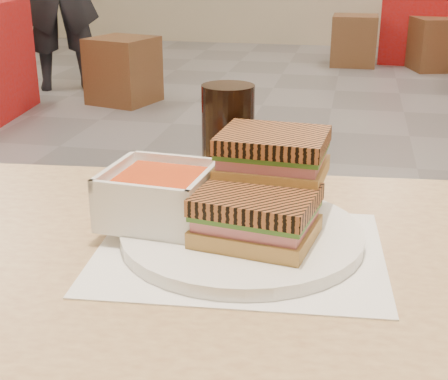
% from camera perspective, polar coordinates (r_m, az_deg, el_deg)
% --- Properties ---
extents(main_table, '(1.26, 0.80, 0.75)m').
position_cam_1_polar(main_table, '(0.76, -2.00, -15.31)').
color(main_table, tan).
rests_on(main_table, ground).
extents(tray_liner, '(0.35, 0.28, 0.00)m').
position_cam_1_polar(tray_liner, '(0.76, 1.36, -5.45)').
color(tray_liner, white).
rests_on(tray_liner, main_table).
extents(plate, '(0.29, 0.29, 0.02)m').
position_cam_1_polar(plate, '(0.78, 1.62, -3.98)').
color(plate, white).
rests_on(plate, tray_liner).
extents(soup_bowl, '(0.13, 0.13, 0.07)m').
position_cam_1_polar(soup_bowl, '(0.79, -5.77, -0.65)').
color(soup_bowl, white).
rests_on(soup_bowl, plate).
extents(panini_lower, '(0.15, 0.13, 0.06)m').
position_cam_1_polar(panini_lower, '(0.74, 2.87, -2.26)').
color(panini_lower, tan).
rests_on(panini_lower, plate).
extents(panini_upper, '(0.14, 0.12, 0.06)m').
position_cam_1_polar(panini_upper, '(0.79, 4.35, 3.11)').
color(panini_upper, tan).
rests_on(panini_upper, panini_lower).
extents(cola_glass, '(0.07, 0.07, 0.16)m').
position_cam_1_polar(cola_glass, '(0.91, 0.35, 4.39)').
color(cola_glass, black).
rests_on(cola_glass, main_table).
extents(bg_table_2, '(0.95, 0.95, 0.75)m').
position_cam_1_polar(bg_table_2, '(6.92, 17.63, 13.94)').
color(bg_table_2, '#B60D0A').
rests_on(bg_table_2, ground).
extents(bg_chair_0r, '(0.52, 0.52, 0.47)m').
position_cam_1_polar(bg_chair_0r, '(4.83, -8.90, 10.41)').
color(bg_chair_0r, brown).
rests_on(bg_chair_0r, ground).
extents(bg_chair_2l, '(0.42, 0.42, 0.47)m').
position_cam_1_polar(bg_chair_2l, '(6.47, 11.43, 12.84)').
color(bg_chair_2l, brown).
rests_on(bg_chair_2l, ground).
extents(bg_chair_2r, '(0.52, 0.52, 0.47)m').
position_cam_1_polar(bg_chair_2r, '(6.40, 18.28, 12.15)').
color(bg_chair_2r, brown).
rests_on(bg_chair_2r, ground).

